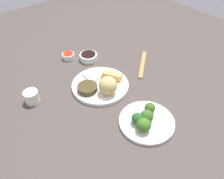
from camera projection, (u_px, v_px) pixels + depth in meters
tabletop at (98, 88)px, 1.04m from camera, size 2.20×2.20×0.02m
main_plate at (100, 85)px, 1.02m from camera, size 0.26×0.26×0.02m
rice_scoop at (109, 85)px, 0.95m from camera, size 0.08×0.08×0.08m
spring_roll at (112, 76)px, 1.04m from camera, size 0.10×0.07×0.03m
crab_rangoon_wonton at (92, 76)px, 1.06m from camera, size 0.08×0.07×0.01m
stir_fry_heap at (87, 88)px, 0.98m from camera, size 0.09×0.09×0.02m
broccoli_plate at (147, 122)px, 0.87m from camera, size 0.22×0.22×0.01m
broccoli_floret_0 at (147, 116)px, 0.84m from camera, size 0.05×0.05×0.05m
broccoli_floret_1 at (150, 108)px, 0.88m from camera, size 0.04×0.04×0.04m
broccoli_floret_2 at (144, 125)px, 0.81m from camera, size 0.05×0.05×0.05m
broccoli_floret_3 at (138, 119)px, 0.84m from camera, size 0.05×0.05×0.05m
soy_sauce_bowl at (89, 57)px, 1.18m from camera, size 0.09×0.09×0.03m
soy_sauce_bowl_liquid at (88, 54)px, 1.17m from camera, size 0.08×0.08×0.00m
sauce_ramekin_sweet_and_sour at (68, 56)px, 1.19m from camera, size 0.06×0.06×0.03m
sauce_ramekin_sweet_and_sour_liquid at (68, 53)px, 1.18m from camera, size 0.05×0.05×0.00m
teacup at (32, 97)px, 0.94m from camera, size 0.06×0.06×0.05m
chopsticks_pair at (143, 64)px, 1.15m from camera, size 0.16×0.19×0.01m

